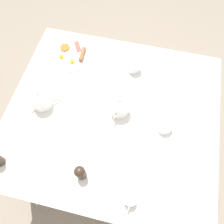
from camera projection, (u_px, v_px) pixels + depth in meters
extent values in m
plane|color=gray|center=(112.00, 150.00, 1.92)|extent=(8.00, 8.00, 0.00)
cube|color=silver|center=(112.00, 115.00, 1.26)|extent=(1.09, 1.20, 0.03)
cylinder|color=brown|center=(63.00, 69.00, 1.86)|extent=(0.04, 0.04, 0.72)
cylinder|color=brown|center=(14.00, 187.00, 1.44)|extent=(0.04, 0.04, 0.72)
cylinder|color=brown|center=(193.00, 94.00, 1.75)|extent=(0.04, 0.04, 0.72)
cylinder|color=white|center=(72.00, 55.00, 1.42)|extent=(0.28, 0.28, 0.01)
cylinder|color=white|center=(61.00, 58.00, 1.40)|extent=(0.06, 0.06, 0.00)
sphere|color=yellow|center=(61.00, 57.00, 1.39)|extent=(0.03, 0.03, 0.03)
cylinder|color=white|center=(73.00, 63.00, 1.38)|extent=(0.06, 0.06, 0.00)
sphere|color=yellow|center=(72.00, 62.00, 1.38)|extent=(0.03, 0.03, 0.03)
cylinder|color=brown|center=(82.00, 54.00, 1.40)|extent=(0.11, 0.03, 0.03)
cube|color=#B74C42|center=(78.00, 46.00, 1.44)|extent=(0.09, 0.07, 0.01)
cylinder|color=#D16023|center=(65.00, 47.00, 1.44)|extent=(0.06, 0.06, 0.01)
cylinder|color=white|center=(120.00, 106.00, 1.20)|extent=(0.11, 0.11, 0.11)
cylinder|color=white|center=(120.00, 101.00, 1.15)|extent=(0.08, 0.08, 0.01)
sphere|color=white|center=(120.00, 100.00, 1.14)|extent=(0.02, 0.02, 0.02)
cone|color=white|center=(115.00, 116.00, 1.17)|extent=(0.06, 0.03, 0.05)
torus|color=white|center=(124.00, 97.00, 1.23)|extent=(0.09, 0.02, 0.09)
cylinder|color=white|center=(41.00, 100.00, 1.22)|extent=(0.11, 0.11, 0.11)
cylinder|color=white|center=(38.00, 94.00, 1.17)|extent=(0.08, 0.08, 0.01)
sphere|color=white|center=(37.00, 93.00, 1.16)|extent=(0.02, 0.02, 0.02)
cone|color=white|center=(28.00, 104.00, 1.20)|extent=(0.05, 0.06, 0.05)
torus|color=white|center=(51.00, 95.00, 1.23)|extent=(0.06, 0.07, 0.09)
cylinder|color=white|center=(164.00, 129.00, 1.20)|extent=(0.16, 0.16, 0.01)
cylinder|color=white|center=(165.00, 127.00, 1.17)|extent=(0.08, 0.08, 0.05)
cylinder|color=brown|center=(165.00, 127.00, 1.18)|extent=(0.07, 0.07, 0.04)
torus|color=white|center=(165.00, 119.00, 1.19)|extent=(0.04, 0.01, 0.04)
cylinder|color=white|center=(134.00, 65.00, 1.34)|extent=(0.08, 0.08, 0.09)
cylinder|color=white|center=(130.00, 200.00, 1.02)|extent=(0.06, 0.06, 0.07)
torus|color=white|center=(129.00, 207.00, 1.00)|extent=(0.05, 0.01, 0.05)
cylinder|color=#38281E|center=(81.00, 174.00, 1.06)|extent=(0.05, 0.05, 0.07)
sphere|color=#38281E|center=(79.00, 171.00, 1.01)|extent=(0.05, 0.05, 0.05)
cube|color=silver|center=(160.00, 182.00, 1.08)|extent=(0.19, 0.05, 0.00)
cube|color=silver|center=(185.00, 104.00, 1.27)|extent=(0.20, 0.10, 0.00)
cube|color=silver|center=(116.00, 151.00, 1.15)|extent=(0.13, 0.09, 0.00)
cube|color=silver|center=(201.00, 73.00, 1.36)|extent=(0.15, 0.09, 0.00)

